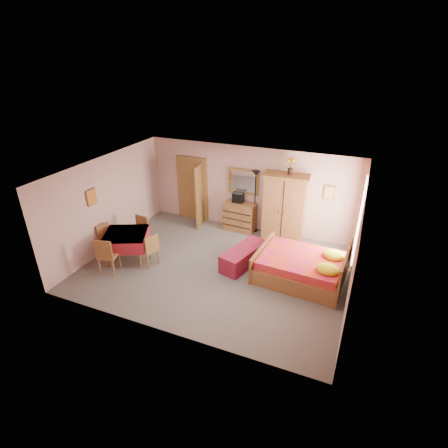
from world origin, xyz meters
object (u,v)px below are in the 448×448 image
at_px(bench, 244,256).
at_px(wardrobe, 284,208).
at_px(stereo, 238,198).
at_px(dining_table, 127,246).
at_px(chair_east, 148,249).
at_px(floor_lamp, 255,202).
at_px(chair_west, 109,240).
at_px(chair_north, 138,233).
at_px(chair_south, 108,254).
at_px(chest_of_drawers, 240,217).
at_px(sunflower_vase, 290,166).
at_px(wall_mirror, 243,181).
at_px(bed, 301,261).

bearing_deg(bench, wardrobe, 72.16).
height_order(stereo, dining_table, stereo).
bearing_deg(bench, chair_east, -157.99).
distance_m(floor_lamp, chair_west, 4.35).
bearing_deg(chair_west, dining_table, 101.45).
bearing_deg(bench, chair_west, -165.29).
height_order(stereo, chair_north, stereo).
relative_size(stereo, chair_south, 0.32).
bearing_deg(chest_of_drawers, sunflower_vase, 3.45).
bearing_deg(wall_mirror, stereo, -122.22).
distance_m(wall_mirror, floor_lamp, 0.72).
distance_m(chest_of_drawers, wardrobe, 1.47).
distance_m(wall_mirror, chair_south, 4.40).
height_order(stereo, bench, stereo).
bearing_deg(chair_north, bed, -170.49).
xyz_separation_m(floor_lamp, chair_east, (-1.94, -2.87, -0.52)).
bearing_deg(dining_table, chair_west, 178.15).
bearing_deg(floor_lamp, dining_table, -131.74).
bearing_deg(floor_lamp, chair_south, -126.88).
height_order(dining_table, chair_north, chair_north).
relative_size(sunflower_vase, chair_east, 0.54).
bearing_deg(bed, chair_south, -157.10).
relative_size(chair_north, chair_east, 1.05).
distance_m(dining_table, chair_west, 0.63).
height_order(sunflower_vase, chair_west, sunflower_vase).
height_order(floor_lamp, bench, floor_lamp).
xyz_separation_m(wall_mirror, dining_table, (-2.17, -2.99, -1.16)).
distance_m(wall_mirror, bed, 3.25).
bearing_deg(wall_mirror, bench, -70.42).
bearing_deg(chair_south, bench, 14.38).
relative_size(floor_lamp, chair_west, 2.21).
height_order(floor_lamp, chair_south, floor_lamp).
bearing_deg(sunflower_vase, bed, -65.41).
bearing_deg(chair_east, bed, -56.32).
bearing_deg(floor_lamp, chair_north, -139.48).
height_order(floor_lamp, dining_table, floor_lamp).
distance_m(wall_mirror, wardrobe, 1.49).
height_order(chest_of_drawers, chair_west, chest_of_drawers).
relative_size(chair_north, chair_west, 1.06).
relative_size(wardrobe, chair_west, 2.29).
xyz_separation_m(bed, chair_west, (-5.07, -0.91, -0.05)).
distance_m(wardrobe, chair_north, 4.21).
relative_size(stereo, dining_table, 0.30).
distance_m(stereo, floor_lamp, 0.53).
relative_size(sunflower_vase, dining_table, 0.45).
bearing_deg(wardrobe, stereo, 172.75).
bearing_deg(stereo, chair_east, -116.88).
bearing_deg(chair_west, chair_south, 52.75).
relative_size(floor_lamp, sunflower_vase, 4.00).
height_order(wardrobe, chair_north, wardrobe).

